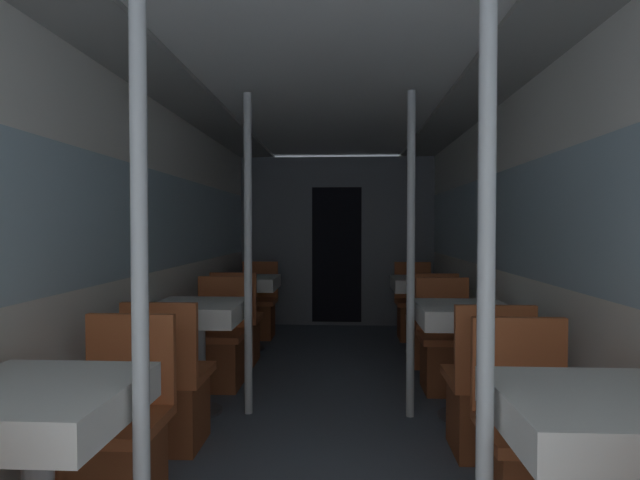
# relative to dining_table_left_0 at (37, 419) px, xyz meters

# --- Properties ---
(wall_left) EXTENTS (0.05, 8.13, 2.18)m
(wall_left) POSITION_rel_dining_table_left_0_xyz_m (-0.38, 2.05, 0.48)
(wall_left) COLOR silver
(wall_left) RESTS_ON ground_plane
(wall_right) EXTENTS (0.05, 8.13, 2.18)m
(wall_right) POSITION_rel_dining_table_left_0_xyz_m (2.17, 2.05, 0.48)
(wall_right) COLOR silver
(wall_right) RESTS_ON ground_plane
(ceiling_panel) EXTENTS (2.56, 8.13, 0.07)m
(ceiling_panel) POSITION_rel_dining_table_left_0_xyz_m (0.90, 2.05, 1.58)
(ceiling_panel) COLOR white
(ceiling_panel) RESTS_ON wall_left
(bulkhead_far) EXTENTS (2.51, 0.09, 2.18)m
(bulkhead_far) POSITION_rel_dining_table_left_0_xyz_m (0.90, 4.93, 0.44)
(bulkhead_far) COLOR slate
(bulkhead_far) RESTS_ON ground_plane
(dining_table_left_0) EXTENTS (0.60, 0.60, 0.76)m
(dining_table_left_0) POSITION_rel_dining_table_left_0_xyz_m (0.00, 0.00, 0.00)
(dining_table_left_0) COLOR #4C4C51
(dining_table_left_0) RESTS_ON ground_plane
(chair_left_far_0) EXTENTS (0.42, 0.42, 0.87)m
(chair_left_far_0) POSITION_rel_dining_table_left_0_xyz_m (0.00, 0.55, -0.37)
(chair_left_far_0) COLOR brown
(chair_left_far_0) RESTS_ON ground_plane
(support_pole_left_0) EXTENTS (0.05, 0.05, 2.18)m
(support_pole_left_0) POSITION_rel_dining_table_left_0_xyz_m (0.35, -0.00, 0.45)
(support_pole_left_0) COLOR silver
(support_pole_left_0) RESTS_ON ground_plane
(dining_table_left_1) EXTENTS (0.60, 0.60, 0.76)m
(dining_table_left_1) POSITION_rel_dining_table_left_0_xyz_m (0.00, 1.79, 0.00)
(dining_table_left_1) COLOR #4C4C51
(dining_table_left_1) RESTS_ON ground_plane
(chair_left_near_1) EXTENTS (0.42, 0.42, 0.87)m
(chair_left_near_1) POSITION_rel_dining_table_left_0_xyz_m (0.00, 1.24, -0.37)
(chair_left_near_1) COLOR brown
(chair_left_near_1) RESTS_ON ground_plane
(chair_left_far_1) EXTENTS (0.42, 0.42, 0.87)m
(chair_left_far_1) POSITION_rel_dining_table_left_0_xyz_m (0.00, 2.34, -0.37)
(chair_left_far_1) COLOR brown
(chair_left_far_1) RESTS_ON ground_plane
(support_pole_left_1) EXTENTS (0.05, 0.05, 2.18)m
(support_pole_left_1) POSITION_rel_dining_table_left_0_xyz_m (0.35, 1.79, 0.45)
(support_pole_left_1) COLOR silver
(support_pole_left_1) RESTS_ON ground_plane
(dining_table_left_2) EXTENTS (0.60, 0.60, 0.76)m
(dining_table_left_2) POSITION_rel_dining_table_left_0_xyz_m (0.00, 3.58, 0.00)
(dining_table_left_2) COLOR #4C4C51
(dining_table_left_2) RESTS_ON ground_plane
(chair_left_near_2) EXTENTS (0.42, 0.42, 0.87)m
(chair_left_near_2) POSITION_rel_dining_table_left_0_xyz_m (0.00, 3.03, -0.37)
(chair_left_near_2) COLOR brown
(chair_left_near_2) RESTS_ON ground_plane
(chair_left_far_2) EXTENTS (0.42, 0.42, 0.87)m
(chair_left_far_2) POSITION_rel_dining_table_left_0_xyz_m (0.00, 4.12, -0.37)
(chair_left_far_2) COLOR brown
(chair_left_far_2) RESTS_ON ground_plane
(dining_table_right_0) EXTENTS (0.60, 0.60, 0.76)m
(dining_table_right_0) POSITION_rel_dining_table_left_0_xyz_m (1.80, 0.00, 0.00)
(dining_table_right_0) COLOR #4C4C51
(dining_table_right_0) RESTS_ON ground_plane
(chair_right_far_0) EXTENTS (0.42, 0.42, 0.87)m
(chair_right_far_0) POSITION_rel_dining_table_left_0_xyz_m (1.80, 0.55, -0.37)
(chair_right_far_0) COLOR brown
(chair_right_far_0) RESTS_ON ground_plane
(support_pole_right_0) EXTENTS (0.05, 0.05, 2.18)m
(support_pole_right_0) POSITION_rel_dining_table_left_0_xyz_m (1.45, -0.00, 0.45)
(support_pole_right_0) COLOR silver
(support_pole_right_0) RESTS_ON ground_plane
(dining_table_right_1) EXTENTS (0.60, 0.60, 0.76)m
(dining_table_right_1) POSITION_rel_dining_table_left_0_xyz_m (1.80, 1.79, 0.00)
(dining_table_right_1) COLOR #4C4C51
(dining_table_right_1) RESTS_ON ground_plane
(chair_right_near_1) EXTENTS (0.42, 0.42, 0.87)m
(chair_right_near_1) POSITION_rel_dining_table_left_0_xyz_m (1.80, 1.24, -0.37)
(chair_right_near_1) COLOR brown
(chair_right_near_1) RESTS_ON ground_plane
(chair_right_far_1) EXTENTS (0.42, 0.42, 0.87)m
(chair_right_far_1) POSITION_rel_dining_table_left_0_xyz_m (1.80, 2.34, -0.37)
(chair_right_far_1) COLOR brown
(chair_right_far_1) RESTS_ON ground_plane
(support_pole_right_1) EXTENTS (0.05, 0.05, 2.18)m
(support_pole_right_1) POSITION_rel_dining_table_left_0_xyz_m (1.45, 1.79, 0.45)
(support_pole_right_1) COLOR silver
(support_pole_right_1) RESTS_ON ground_plane
(dining_table_right_2) EXTENTS (0.60, 0.60, 0.76)m
(dining_table_right_2) POSITION_rel_dining_table_left_0_xyz_m (1.80, 3.58, 0.00)
(dining_table_right_2) COLOR #4C4C51
(dining_table_right_2) RESTS_ON ground_plane
(chair_right_near_2) EXTENTS (0.42, 0.42, 0.87)m
(chair_right_near_2) POSITION_rel_dining_table_left_0_xyz_m (1.80, 3.03, -0.37)
(chair_right_near_2) COLOR brown
(chair_right_near_2) RESTS_ON ground_plane
(chair_right_far_2) EXTENTS (0.42, 0.42, 0.87)m
(chair_right_far_2) POSITION_rel_dining_table_left_0_xyz_m (1.80, 4.12, -0.37)
(chair_right_far_2) COLOR brown
(chair_right_far_2) RESTS_ON ground_plane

